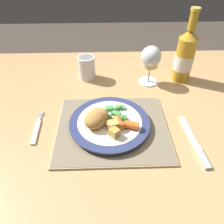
{
  "coord_description": "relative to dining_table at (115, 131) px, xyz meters",
  "views": [
    {
      "loc": [
        -0.03,
        -0.53,
        1.2
      ],
      "look_at": [
        -0.01,
        -0.04,
        0.78
      ],
      "focal_mm": 35.0,
      "sensor_mm": 36.0,
      "label": 1
    }
  ],
  "objects": [
    {
      "name": "drinking_cup",
      "position": [
        -0.1,
        0.21,
        0.13
      ],
      "size": [
        0.06,
        0.06,
        0.09
      ],
      "color": "white",
      "rests_on": "dining_table"
    },
    {
      "name": "green_beans_pile",
      "position": [
        0.0,
        -0.03,
        0.12
      ],
      "size": [
        0.07,
        0.07,
        0.01
      ],
      "color": "green",
      "rests_on": "dinner_plate"
    },
    {
      "name": "ground_plane",
      "position": [
        0.0,
        0.0,
        -0.66
      ],
      "size": [
        6.0,
        6.0,
        0.0
      ],
      "primitive_type": "plane",
      "color": "#4C4238"
    },
    {
      "name": "breaded_croquettes",
      "position": [
        -0.06,
        -0.07,
        0.13
      ],
      "size": [
        0.09,
        0.09,
        0.04
      ],
      "color": "tan",
      "rests_on": "dinner_plate"
    },
    {
      "name": "bottle",
      "position": [
        0.26,
        0.2,
        0.18
      ],
      "size": [
        0.07,
        0.07,
        0.26
      ],
      "color": "gold",
      "rests_on": "dining_table"
    },
    {
      "name": "dinner_plate",
      "position": [
        -0.02,
        -0.06,
        0.1
      ],
      "size": [
        0.24,
        0.24,
        0.02
      ],
      "color": "white",
      "rests_on": "placemat"
    },
    {
      "name": "glazed_carrots",
      "position": [
        0.02,
        -0.09,
        0.12
      ],
      "size": [
        0.07,
        0.05,
        0.02
      ],
      "color": "orange",
      "rests_on": "dinner_plate"
    },
    {
      "name": "placemat",
      "position": [
        -0.01,
        -0.07,
        0.09
      ],
      "size": [
        0.33,
        0.28,
        0.01
      ],
      "color": "tan",
      "rests_on": "dining_table"
    },
    {
      "name": "table_knife",
      "position": [
        0.21,
        -0.14,
        0.09
      ],
      "size": [
        0.03,
        0.19,
        0.01
      ],
      "color": "silver",
      "rests_on": "dining_table"
    },
    {
      "name": "roast_potatoes",
      "position": [
        -0.01,
        -0.1,
        0.12
      ],
      "size": [
        0.04,
        0.06,
        0.03
      ],
      "color": "gold",
      "rests_on": "dinner_plate"
    },
    {
      "name": "dining_table",
      "position": [
        0.0,
        0.0,
        0.0
      ],
      "size": [
        1.5,
        0.87,
        0.74
      ],
      "color": "tan",
      "rests_on": "ground"
    },
    {
      "name": "fork",
      "position": [
        -0.24,
        -0.07,
        0.09
      ],
      "size": [
        0.02,
        0.13,
        0.01
      ],
      "color": "silver",
      "rests_on": "dining_table"
    },
    {
      "name": "wine_glass",
      "position": [
        0.13,
        0.18,
        0.18
      ],
      "size": [
        0.07,
        0.07,
        0.14
      ],
      "color": "silver",
      "rests_on": "dining_table"
    }
  ]
}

